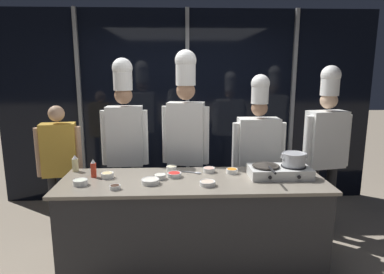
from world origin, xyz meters
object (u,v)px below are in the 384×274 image
object	(u,v)px
frying_pan	(266,164)
stock_pot	(294,159)
prep_bowl_carrots	(232,171)
prep_bowl_onion	(150,181)
portable_stove	(279,171)
squeeze_bottle_chili	(93,169)
squeeze_bottle_oil	(75,164)
chef_line	(258,146)
prep_bowl_bean_sprouts	(80,182)
chef_sous	(186,128)
prep_bowl_ginger	(107,175)
prep_bowl_shrimp	(209,170)
prep_bowl_soy_glaze	(115,187)
chef_pastry	(326,139)
prep_bowl_garlic	(160,176)
prep_bowl_bell_pepper	(174,174)
serving_spoon_slotted	(195,173)
chef_head	(125,132)
prep_bowl_chicken	(207,183)
person_guest	(60,159)
prep_bowl_noodles	(171,168)

from	to	relation	value
frying_pan	stock_pot	bearing A→B (deg)	1.19
prep_bowl_carrots	prep_bowl_onion	bearing A→B (deg)	-160.60
portable_stove	squeeze_bottle_chili	size ratio (longest dim) A/B	3.27
squeeze_bottle_oil	prep_bowl_onion	world-z (taller)	squeeze_bottle_oil
chef_line	prep_bowl_bean_sprouts	bearing A→B (deg)	24.91
frying_pan	chef_sous	world-z (taller)	chef_sous
frying_pan	prep_bowl_bean_sprouts	distance (m)	1.70
prep_bowl_ginger	prep_bowl_shrimp	distance (m)	0.98
stock_pot	prep_bowl_shrimp	xyz separation A→B (m)	(-0.78, 0.17, -0.15)
prep_bowl_soy_glaze	prep_bowl_onion	size ratio (longest dim) A/B	0.58
prep_bowl_ginger	prep_bowl_carrots	bearing A→B (deg)	4.52
chef_pastry	chef_line	bearing A→B (deg)	-11.80
prep_bowl_garlic	chef_sous	xyz separation A→B (m)	(0.26, 0.69, 0.33)
prep_bowl_bell_pepper	serving_spoon_slotted	world-z (taller)	prep_bowl_bell_pepper
prep_bowl_shrimp	chef_pastry	size ratio (longest dim) A/B	0.06
prep_bowl_bell_pepper	prep_bowl_garlic	xyz separation A→B (m)	(-0.13, -0.06, 0.00)
chef_head	prep_bowl_bell_pepper	bearing A→B (deg)	127.83
chef_sous	serving_spoon_slotted	bearing A→B (deg)	108.46
chef_head	frying_pan	bearing A→B (deg)	151.75
serving_spoon_slotted	chef_head	world-z (taller)	chef_head
stock_pot	prep_bowl_bell_pepper	xyz separation A→B (m)	(-1.13, 0.04, -0.15)
prep_bowl_chicken	chef_pastry	xyz separation A→B (m)	(1.42, 0.87, 0.20)
prep_bowl_garlic	chef_head	xyz separation A→B (m)	(-0.43, 0.77, 0.28)
prep_bowl_bean_sprouts	serving_spoon_slotted	bearing A→B (deg)	16.14
prep_bowl_chicken	chef_sous	xyz separation A→B (m)	(-0.17, 0.88, 0.34)
prep_bowl_onion	person_guest	bearing A→B (deg)	142.35
prep_bowl_ginger	person_guest	world-z (taller)	person_guest
prep_bowl_soy_glaze	prep_bowl_garlic	distance (m)	0.45
chef_pastry	frying_pan	bearing A→B (deg)	27.39
chef_head	chef_pastry	world-z (taller)	chef_head
squeeze_bottle_oil	prep_bowl_garlic	xyz separation A→B (m)	(0.85, -0.27, -0.05)
stock_pot	chef_head	world-z (taller)	chef_head
chef_pastry	stock_pot	bearing A→B (deg)	37.72
serving_spoon_slotted	chef_pastry	world-z (taller)	chef_pastry
squeeze_bottle_chili	prep_bowl_carrots	size ratio (longest dim) A/B	1.52
frying_pan	prep_bowl_shrimp	bearing A→B (deg)	161.37
portable_stove	frying_pan	xyz separation A→B (m)	(-0.13, -0.01, 0.07)
chef_pastry	chef_head	bearing A→B (deg)	-12.83
prep_bowl_garlic	chef_line	distance (m)	1.28
chef_line	serving_spoon_slotted	bearing A→B (deg)	35.49
prep_bowl_noodles	chef_pastry	world-z (taller)	chef_pastry
stock_pot	chef_line	xyz separation A→B (m)	(-0.18, 0.67, -0.03)
prep_bowl_ginger	prep_bowl_soy_glaze	world-z (taller)	prep_bowl_ginger
chef_sous	chef_line	xyz separation A→B (m)	(0.82, 0.01, -0.22)
squeeze_bottle_oil	stock_pot	bearing A→B (deg)	-6.80
portable_stove	prep_bowl_onion	bearing A→B (deg)	-172.95
prep_bowl_bean_sprouts	squeeze_bottle_oil	bearing A→B (deg)	111.25
prep_bowl_shrimp	chef_head	bearing A→B (deg)	147.37
prep_bowl_chicken	prep_bowl_garlic	world-z (taller)	prep_bowl_garlic
prep_bowl_carrots	frying_pan	bearing A→B (deg)	-23.27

